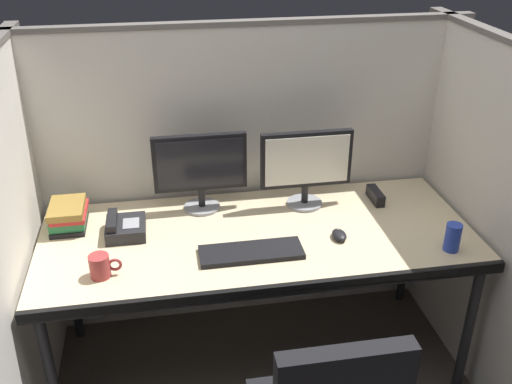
% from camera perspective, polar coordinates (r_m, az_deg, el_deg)
% --- Properties ---
extents(cubicle_partition_rear, '(2.21, 0.06, 1.57)m').
position_cam_1_polar(cubicle_partition_rear, '(2.90, -1.34, 1.27)').
color(cubicle_partition_rear, beige).
rests_on(cubicle_partition_rear, ground).
extents(cubicle_partition_left, '(0.06, 1.41, 1.57)m').
position_cam_1_polar(cubicle_partition_left, '(2.48, -22.77, -6.09)').
color(cubicle_partition_left, beige).
rests_on(cubicle_partition_left, ground).
extents(cubicle_partition_right, '(0.06, 1.41, 1.57)m').
position_cam_1_polar(cubicle_partition_right, '(2.77, 21.33, -2.18)').
color(cubicle_partition_right, beige).
rests_on(cubicle_partition_right, ground).
extents(desk, '(1.90, 0.80, 0.74)m').
position_cam_1_polar(desk, '(2.56, 0.24, -5.20)').
color(desk, beige).
rests_on(desk, ground).
extents(monitor_left, '(0.43, 0.17, 0.37)m').
position_cam_1_polar(monitor_left, '(2.65, -5.56, 2.46)').
color(monitor_left, gray).
rests_on(monitor_left, desk).
extents(monitor_right, '(0.43, 0.17, 0.37)m').
position_cam_1_polar(monitor_right, '(2.68, 5.00, 2.80)').
color(monitor_right, gray).
rests_on(monitor_right, desk).
extents(keyboard_main, '(0.43, 0.15, 0.02)m').
position_cam_1_polar(keyboard_main, '(2.40, -0.48, -5.99)').
color(keyboard_main, black).
rests_on(keyboard_main, desk).
extents(computer_mouse, '(0.06, 0.10, 0.04)m').
position_cam_1_polar(computer_mouse, '(2.52, 8.25, -4.24)').
color(computer_mouse, black).
rests_on(computer_mouse, desk).
extents(desk_phone, '(0.17, 0.19, 0.09)m').
position_cam_1_polar(desk_phone, '(2.58, -12.91, -3.44)').
color(desk_phone, black).
rests_on(desk_phone, desk).
extents(red_stapler, '(0.04, 0.15, 0.06)m').
position_cam_1_polar(red_stapler, '(2.85, 11.75, -0.34)').
color(red_stapler, black).
rests_on(red_stapler, desk).
extents(coffee_mug, '(0.13, 0.08, 0.09)m').
position_cam_1_polar(coffee_mug, '(2.33, -15.15, -7.10)').
color(coffee_mug, '#993333').
rests_on(coffee_mug, desk).
extents(soda_can, '(0.07, 0.07, 0.12)m').
position_cam_1_polar(soda_can, '(2.53, 18.91, -4.27)').
color(soda_can, '#263FB2').
rests_on(soda_can, desk).
extents(book_stack, '(0.16, 0.22, 0.11)m').
position_cam_1_polar(book_stack, '(2.70, -18.09, -2.20)').
color(book_stack, black).
rests_on(book_stack, desk).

